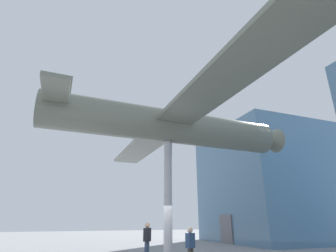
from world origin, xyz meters
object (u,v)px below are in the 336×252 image
at_px(support_pylon_central, 168,199).
at_px(visitor_person, 147,238).
at_px(suspended_airplane, 171,126).
at_px(visitor_second, 190,244).

relative_size(support_pylon_central, visitor_person, 3.25).
relative_size(suspended_airplane, visitor_person, 11.09).
bearing_deg(visitor_person, suspended_airplane, -110.11).
xyz_separation_m(suspended_airplane, visitor_person, (-1.87, -0.61, -5.53)).
distance_m(suspended_airplane, visitor_second, 5.77).
relative_size(suspended_airplane, visitor_second, 12.21).
distance_m(visitor_person, visitor_second, 3.19).
bearing_deg(suspended_airplane, support_pylon_central, -90.00).
height_order(suspended_airplane, visitor_second, suspended_airplane).
bearing_deg(visitor_second, support_pylon_central, -89.74).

